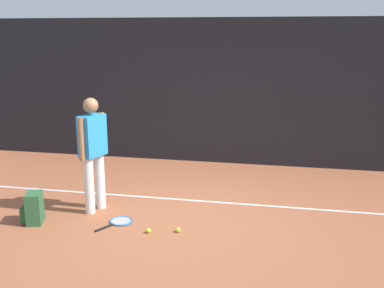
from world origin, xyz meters
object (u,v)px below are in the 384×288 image
object	(u,v)px
tennis_ball_by_fence	(148,231)
tennis_racket	(119,222)
tennis_ball_near_player	(178,230)
backpack	(33,209)
tennis_player	(93,148)

from	to	relation	value
tennis_ball_by_fence	tennis_racket	bearing A→B (deg)	153.65
tennis_ball_near_player	backpack	bearing A→B (deg)	-177.29
tennis_player	backpack	bearing A→B (deg)	-28.12
tennis_racket	backpack	bearing A→B (deg)	131.45
tennis_racket	backpack	distance (m)	1.21
tennis_player	tennis_racket	xyz separation A→B (m)	(0.51, -0.37, -0.95)
backpack	tennis_ball_near_player	size ratio (longest dim) A/B	6.67
tennis_racket	tennis_ball_near_player	xyz separation A→B (m)	(0.88, -0.15, 0.02)
tennis_player	tennis_racket	size ratio (longest dim) A/B	2.74
tennis_racket	tennis_ball_by_fence	size ratio (longest dim) A/B	9.39
tennis_racket	tennis_ball_by_fence	distance (m)	0.56
tennis_racket	tennis_player	bearing A→B (deg)	83.51
tennis_racket	backpack	xyz separation A→B (m)	(-1.17, -0.24, 0.20)
tennis_ball_near_player	tennis_ball_by_fence	xyz separation A→B (m)	(-0.38, -0.10, 0.00)
tennis_player	tennis_racket	bearing A→B (deg)	72.72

